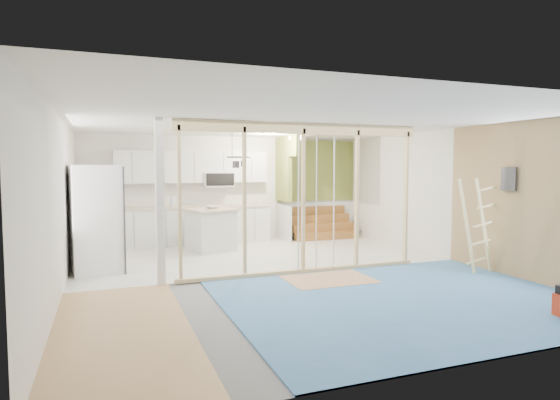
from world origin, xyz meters
name	(u,v)px	position (x,y,z in m)	size (l,w,h in m)	color
room	(287,199)	(0.00, 0.00, 1.30)	(7.01, 8.01, 2.61)	slate
floor_overlays	(289,273)	(0.07, 0.06, 0.01)	(7.00, 8.00, 0.03)	silver
stud_frame	(273,183)	(-0.24, 0.00, 1.59)	(4.66, 0.14, 2.60)	#D9BB85
base_cabinets	(166,228)	(-1.61, 3.36, 0.47)	(4.45, 2.24, 0.93)	silver
upper_cabinets	(196,168)	(-0.84, 3.82, 1.82)	(3.60, 0.41, 0.85)	silver
green_partition	(309,202)	(2.04, 3.66, 0.94)	(2.25, 1.51, 2.60)	olive
pot_rack	(239,160)	(-0.31, 1.89, 2.00)	(0.52, 0.52, 0.72)	black
sheathing_panel	(542,202)	(3.48, -2.00, 1.30)	(0.02, 4.00, 2.60)	#A27A58
electrical_panel	(509,179)	(3.43, -1.40, 1.65)	(0.04, 0.30, 0.40)	#3B3B40
ceiling_light	(296,138)	(1.40, 3.00, 2.54)	(0.32, 0.32, 0.08)	#FFEABF
fridge	(97,219)	(-3.03, 1.30, 0.94)	(0.93, 0.90, 1.88)	white
island	(211,230)	(-0.74, 2.70, 0.47)	(1.19, 1.19, 0.94)	silver
bowl	(213,207)	(-0.70, 2.65, 0.97)	(0.28, 0.28, 0.07)	beige
soap_bottle_a	(172,200)	(-1.43, 3.63, 1.08)	(0.12, 0.12, 0.30)	silver
soap_bottle_b	(258,201)	(0.65, 3.64, 1.01)	(0.08, 0.08, 0.17)	silver
ladder	(478,226)	(3.12, -1.06, 0.84)	(0.88, 0.08, 1.64)	#F1E293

